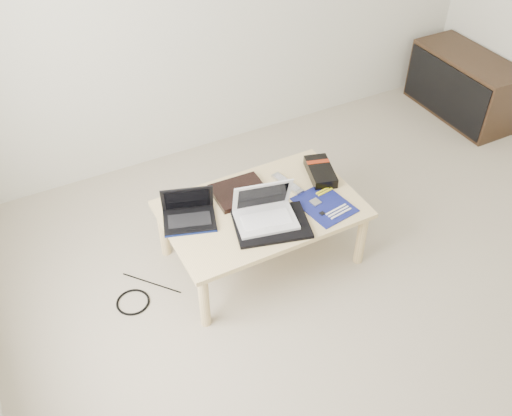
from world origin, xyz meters
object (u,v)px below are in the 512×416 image
gpu_box (320,172)px  media_cabinet (464,86)px  white_laptop (265,212)px  netbook (189,214)px  coffee_table (262,214)px

gpu_box → media_cabinet: bearing=19.1°
white_laptop → gpu_box: size_ratio=1.20×
netbook → gpu_box: 0.85m
coffee_table → netbook: bearing=166.5°
netbook → white_laptop: 0.42m
media_cabinet → white_laptop: bearing=-160.2°
netbook → gpu_box: bearing=-0.1°
media_cabinet → netbook: netbook is taller
media_cabinet → white_laptop: size_ratio=2.47×
coffee_table → gpu_box: 0.46m
coffee_table → gpu_box: bearing=11.9°
coffee_table → gpu_box: (0.45, 0.09, 0.08)m
coffee_table → media_cabinet: media_cabinet is taller
coffee_table → white_laptop: bearing=-109.7°
white_laptop → gpu_box: 0.53m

